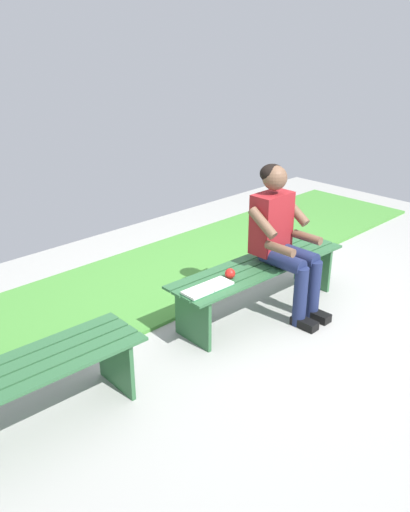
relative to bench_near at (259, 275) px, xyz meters
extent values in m
cube|color=#9E9E99|center=(1.11, 1.00, -0.35)|extent=(10.00, 7.00, 0.04)
cube|color=#478C38|center=(1.11, -1.08, -0.32)|extent=(9.00, 1.43, 0.03)
cube|color=#2D6038|center=(-0.01, -0.17, 0.09)|extent=(1.71, 0.16, 0.02)
cube|color=#2D6038|center=(0.00, -0.06, 0.09)|extent=(1.71, 0.16, 0.02)
cube|color=#2D6038|center=(0.00, 0.06, 0.09)|extent=(1.71, 0.16, 0.02)
cube|color=#2D6038|center=(0.01, 0.17, 0.09)|extent=(1.71, 0.16, 0.02)
cube|color=#2D6038|center=(-0.73, 0.03, -0.13)|extent=(0.04, 0.39, 0.42)
cube|color=#2D6038|center=(0.73, -0.03, -0.13)|extent=(0.04, 0.39, 0.42)
cube|color=#2D6038|center=(2.22, 0.06, 0.09)|extent=(1.73, 0.16, 0.02)
cube|color=#2D6038|center=(2.22, 0.17, 0.09)|extent=(1.73, 0.16, 0.02)
cube|color=#2D6038|center=(1.48, 0.03, -0.13)|extent=(0.04, 0.39, 0.42)
cube|color=maroon|center=(-0.15, -0.02, 0.42)|extent=(0.34, 0.20, 0.50)
sphere|color=brown|center=(-0.15, -0.01, 0.80)|extent=(0.20, 0.20, 0.20)
ellipsoid|color=black|center=(-0.15, -0.04, 0.83)|extent=(0.20, 0.19, 0.15)
cylinder|color=navy|center=(-0.24, 0.18, 0.17)|extent=(0.13, 0.40, 0.13)
cylinder|color=navy|center=(-0.06, 0.18, 0.17)|extent=(0.13, 0.40, 0.13)
cylinder|color=navy|center=(-0.24, 0.38, -0.08)|extent=(0.11, 0.11, 0.51)
cube|color=black|center=(-0.24, 0.44, -0.30)|extent=(0.10, 0.22, 0.07)
cylinder|color=navy|center=(-0.06, 0.38, -0.08)|extent=(0.11, 0.11, 0.51)
cube|color=black|center=(-0.06, 0.44, -0.30)|extent=(0.10, 0.22, 0.07)
cylinder|color=brown|center=(-0.36, 0.06, 0.49)|extent=(0.08, 0.28, 0.23)
cylinder|color=brown|center=(-0.33, 0.22, 0.31)|extent=(0.07, 0.26, 0.07)
cylinder|color=brown|center=(0.06, 0.06, 0.49)|extent=(0.08, 0.28, 0.23)
cylinder|color=brown|center=(0.03, 0.22, 0.31)|extent=(0.07, 0.26, 0.07)
sphere|color=red|center=(0.37, 0.01, 0.14)|extent=(0.08, 0.08, 0.08)
cube|color=white|center=(0.53, 0.04, 0.11)|extent=(0.21, 0.16, 0.02)
cube|color=white|center=(0.74, 0.03, 0.11)|extent=(0.21, 0.16, 0.02)
cube|color=#33724C|center=(0.63, 0.03, 0.11)|extent=(0.42, 0.17, 0.01)
camera|label=1|loc=(3.07, 2.52, 1.86)|focal=36.79mm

